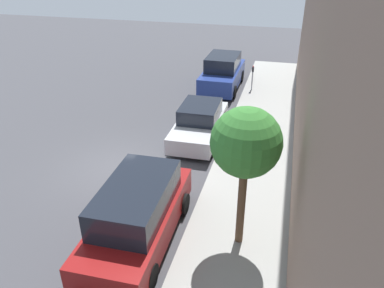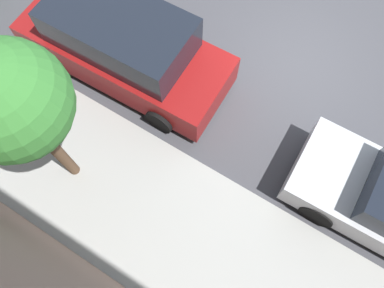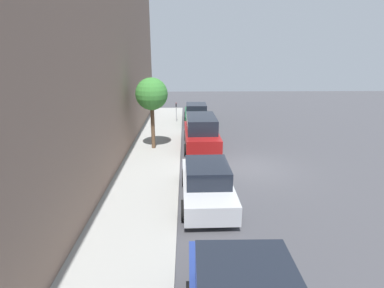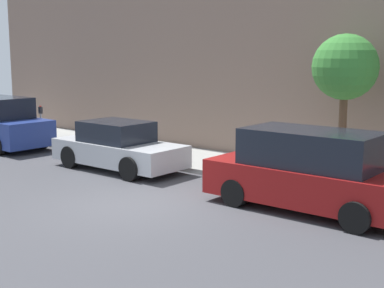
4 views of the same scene
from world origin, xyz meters
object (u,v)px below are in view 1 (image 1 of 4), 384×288
street_tree (246,144)px  parked_sedan_third (200,123)px  parked_suv_fourth (223,73)px  parking_meter_far (253,75)px  parked_minivan_second (138,214)px

street_tree → parked_sedan_third: bearing=113.1°
parked_suv_fourth → parking_meter_far: size_ratio=3.47×
parked_sedan_third → street_tree: bearing=-66.9°
parked_sedan_third → parked_suv_fourth: size_ratio=0.94×
parked_suv_fourth → street_tree: (2.90, -12.93, 2.31)m
parking_meter_far → street_tree: (1.13, -12.72, 2.24)m
parked_suv_fourth → parking_meter_far: (1.77, -0.21, 0.07)m
street_tree → parked_minivan_second: bearing=-169.1°
parked_suv_fourth → street_tree: 13.45m
parked_minivan_second → parking_meter_far: (1.67, 13.26, 0.08)m
parked_suv_fourth → parking_meter_far: parked_suv_fourth is taller
parking_meter_far → parked_minivan_second: bearing=-97.2°
parked_sedan_third → parked_suv_fourth: (-0.23, 6.67, 0.21)m
parked_sedan_third → street_tree: street_tree is taller
parked_minivan_second → parked_suv_fourth: (-0.11, 13.47, 0.01)m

